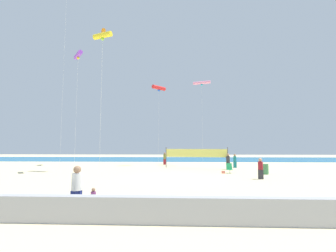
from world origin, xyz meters
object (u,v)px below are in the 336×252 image
at_px(toddler_figure, 93,199).
at_px(beach_handbag, 223,172).
at_px(beachgoer_olive_shirt, 165,158).
at_px(kite_pink_tube, 202,83).
at_px(kite_red_tube, 159,88).
at_px(folding_beach_chair, 229,168).
at_px(kite_orange_tube, 103,34).
at_px(volleyball_net, 196,154).
at_px(kite_blue_diamond, 66,10).
at_px(mother_figure, 77,187).
at_px(beachgoer_maroon_shirt, 260,168).
at_px(beachgoer_teal_shirt, 235,160).
at_px(kite_yellow_tube, 103,36).
at_px(kite_violet_tube, 78,55).
at_px(trash_barrel, 265,169).
at_px(beachgoer_charcoal_shirt, 228,161).

xyz_separation_m(toddler_figure, beach_handbag, (7.21, 13.07, -0.33)).
distance_m(beachgoer_olive_shirt, kite_pink_tube, 11.46).
bearing_deg(beachgoer_olive_shirt, kite_red_tube, -50.48).
distance_m(folding_beach_chair, kite_red_tube, 15.43).
bearing_deg(folding_beach_chair, kite_orange_tube, 144.87).
bearing_deg(volleyball_net, kite_blue_diamond, -179.61).
relative_size(mother_figure, beachgoer_maroon_shirt, 1.06).
bearing_deg(kite_pink_tube, beachgoer_teal_shirt, -42.68).
relative_size(mother_figure, kite_yellow_tube, 0.12).
xyz_separation_m(folding_beach_chair, kite_violet_tube, (-14.61, -0.16, 10.99)).
relative_size(toddler_figure, kite_violet_tube, 0.07).
bearing_deg(folding_beach_chair, kite_blue_diamond, 162.65).
xyz_separation_m(mother_figure, beachgoer_maroon_shirt, (9.90, 9.34, -0.05)).
relative_size(beach_handbag, kite_violet_tube, 0.02).
height_order(volleyball_net, kite_pink_tube, kite_pink_tube).
relative_size(kite_yellow_tube, kite_blue_diamond, 0.69).
height_order(volleyball_net, kite_violet_tube, kite_violet_tube).
distance_m(kite_orange_tube, kite_blue_diamond, 5.82).
bearing_deg(kite_blue_diamond, beach_handbag, -15.16).
distance_m(beachgoer_maroon_shirt, kite_violet_tube, 19.65).
distance_m(mother_figure, folding_beach_chair, 15.94).
bearing_deg(trash_barrel, mother_figure, -132.11).
distance_m(trash_barrel, kite_orange_tube, 27.72).
relative_size(kite_orange_tube, kite_yellow_tube, 1.30).
bearing_deg(kite_blue_diamond, kite_pink_tube, 15.04).
xyz_separation_m(kite_orange_tube, kite_blue_diamond, (-2.96, -4.96, 0.66)).
relative_size(toddler_figure, folding_beach_chair, 0.95).
distance_m(kite_blue_diamond, kite_violet_tube, 9.72).
relative_size(kite_blue_diamond, kite_violet_tube, 1.78).
height_order(toddler_figure, kite_pink_tube, kite_pink_tube).
distance_m(beach_handbag, kite_pink_tube, 14.39).
bearing_deg(kite_pink_tube, beachgoer_olive_shirt, 162.50).
xyz_separation_m(beachgoer_teal_shirt, beachgoer_maroon_shirt, (-0.42, -9.98, -0.02)).
xyz_separation_m(trash_barrel, kite_blue_diamond, (-21.34, 5.34, 18.68)).
distance_m(toddler_figure, beachgoer_charcoal_shirt, 18.84).
bearing_deg(folding_beach_chair, beachgoer_maroon_shirt, -74.76).
height_order(mother_figure, kite_blue_diamond, kite_blue_diamond).
distance_m(beachgoer_teal_shirt, kite_orange_tube, 24.94).
bearing_deg(beachgoer_teal_shirt, kite_pink_tube, -174.98).
height_order(beachgoer_maroon_shirt, kite_violet_tube, kite_violet_tube).
relative_size(mother_figure, toddler_figure, 1.98).
height_order(beachgoer_charcoal_shirt, beach_handbag, beachgoer_charcoal_shirt).
bearing_deg(toddler_figure, beachgoer_charcoal_shirt, 35.73).
bearing_deg(volleyball_net, toddler_figure, -105.74).
bearing_deg(kite_blue_diamond, beachgoer_maroon_shirt, -23.49).
distance_m(volleyball_net, kite_pink_tube, 10.47).
height_order(mother_figure, kite_yellow_tube, kite_yellow_tube).
xyz_separation_m(kite_red_tube, kite_violet_tube, (-7.21, -9.30, 1.01)).
distance_m(kite_yellow_tube, kite_pink_tube, 13.89).
distance_m(trash_barrel, kite_blue_diamond, 28.86).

